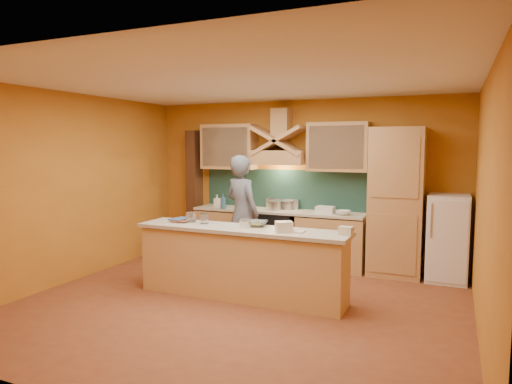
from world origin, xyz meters
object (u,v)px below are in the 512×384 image
at_px(kitchen_scale, 245,224).
at_px(fridge, 447,238).
at_px(person, 242,213).
at_px(stove, 278,237).
at_px(mixing_bowl, 257,224).

bearing_deg(kitchen_scale, fridge, 62.10).
xyz_separation_m(fridge, kitchen_scale, (-2.45, -1.88, 0.34)).
relative_size(person, kitchen_scale, 17.30).
relative_size(fridge, person, 0.69).
bearing_deg(kitchen_scale, stove, 122.13).
height_order(stove, fridge, fridge).
bearing_deg(fridge, mixing_bowl, -143.52).
xyz_separation_m(stove, person, (-0.35, -0.70, 0.49)).
xyz_separation_m(fridge, mixing_bowl, (-2.35, -1.74, 0.33)).
distance_m(fridge, person, 3.14).
height_order(kitchen_scale, mixing_bowl, kitchen_scale).
relative_size(stove, mixing_bowl, 2.99).
bearing_deg(mixing_bowl, person, 124.18).
bearing_deg(fridge, kitchen_scale, -142.50).
distance_m(stove, kitchen_scale, 1.97).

